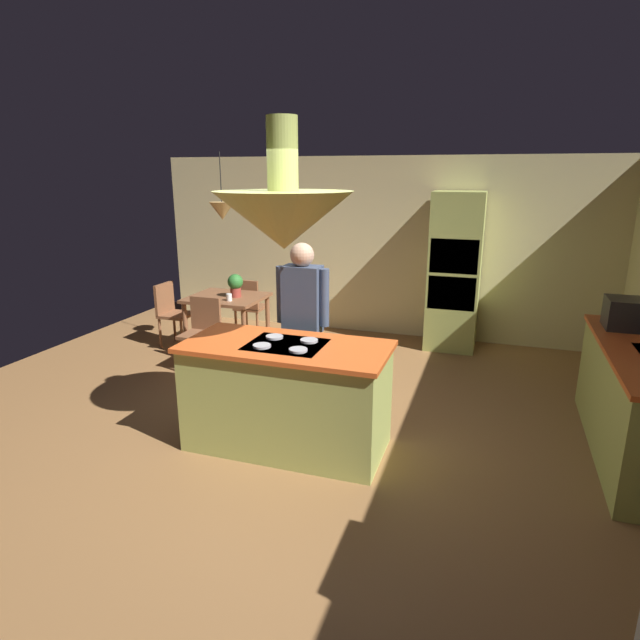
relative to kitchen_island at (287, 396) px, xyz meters
The scene contains 15 objects.
ground 0.51m from the kitchen_island, 90.00° to the left, with size 8.16×8.16×0.00m, color olive.
wall_back 3.74m from the kitchen_island, 90.00° to the left, with size 6.80×0.10×2.55m, color beige.
kitchen_island is the anchor object (origin of this frame).
counter_run_right 2.95m from the kitchen_island, 15.71° to the left, with size 0.73×2.15×0.94m.
oven_tower 3.47m from the kitchen_island, 71.26° to the left, with size 0.66×0.62×2.09m.
dining_table 2.71m from the kitchen_island, 128.99° to the left, with size 0.96×0.83×0.76m.
person_at_island 0.86m from the kitchen_island, 98.74° to the left, with size 0.53×0.23×1.70m.
range_hood 1.52m from the kitchen_island, 90.00° to the right, with size 1.10×1.10×1.00m.
pendant_light_over_table 3.04m from the kitchen_island, 128.99° to the left, with size 0.32×0.32×0.82m.
chair_facing_island 2.24m from the kitchen_island, 139.30° to the left, with size 0.40×0.40×0.87m.
chair_by_back_wall 3.22m from the kitchen_island, 121.84° to the left, with size 0.40×0.40×0.87m.
chair_at_corner 3.31m from the kitchen_island, 140.63° to the left, with size 0.40×0.40×0.87m.
potted_plant_on_table 2.67m from the kitchen_island, 126.56° to the left, with size 0.20×0.20×0.30m.
cup_on_table 2.47m from the kitchen_island, 129.28° to the left, with size 0.07×0.07×0.09m, color white.
microwave_on_counter 3.24m from the kitchen_island, 26.77° to the left, with size 0.46×0.36×0.28m, color #232326.
Camera 1 is at (1.61, -4.08, 2.33)m, focal length 29.58 mm.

